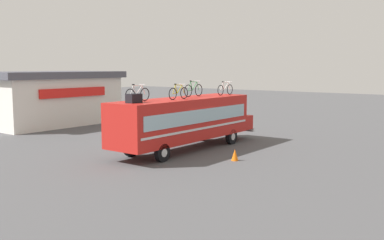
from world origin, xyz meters
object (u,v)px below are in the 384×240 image
object	(u,v)px
bus	(185,119)
rooftop_bicycle_2	(178,93)
luggage_bag_1	(134,98)
rooftop_bicycle_3	(193,90)
rooftop_bicycle_1	(138,94)
traffic_cone	(235,155)
rooftop_bicycle_4	(225,89)

from	to	relation	value
bus	rooftop_bicycle_2	bearing A→B (deg)	-161.71
luggage_bag_1	rooftop_bicycle_3	xyz separation A→B (m)	(5.50, 0.49, 0.17)
rooftop_bicycle_1	rooftop_bicycle_3	bearing A→B (deg)	0.52
luggage_bag_1	rooftop_bicycle_1	size ratio (longest dim) A/B	0.42
rooftop_bicycle_2	rooftop_bicycle_3	bearing A→B (deg)	18.02
traffic_cone	bus	bearing A→B (deg)	77.76
luggage_bag_1	rooftop_bicycle_2	xyz separation A→B (m)	(3.12, -0.28, 0.14)
rooftop_bicycle_1	bus	bearing A→B (deg)	-6.28
bus	rooftop_bicycle_3	world-z (taller)	rooftop_bicycle_3
luggage_bag_1	rooftop_bicycle_3	distance (m)	5.52
rooftop_bicycle_1	luggage_bag_1	bearing A→B (deg)	-148.10
rooftop_bicycle_3	rooftop_bicycle_4	distance (m)	2.47
rooftop_bicycle_4	rooftop_bicycle_2	bearing A→B (deg)	-179.22
traffic_cone	rooftop_bicycle_2	bearing A→B (deg)	93.62
rooftop_bicycle_4	luggage_bag_1	bearing A→B (deg)	178.40
rooftop_bicycle_1	rooftop_bicycle_2	size ratio (longest dim) A/B	1.07
rooftop_bicycle_2	traffic_cone	distance (m)	4.63
rooftop_bicycle_3	bus	bearing A→B (deg)	-162.20
rooftop_bicycle_2	luggage_bag_1	bearing A→B (deg)	174.79
rooftop_bicycle_1	rooftop_bicycle_4	distance (m)	7.18
luggage_bag_1	traffic_cone	bearing A→B (deg)	-48.47
rooftop_bicycle_3	traffic_cone	size ratio (longest dim) A/B	2.93
bus	rooftop_bicycle_3	bearing A→B (deg)	17.80
bus	rooftop_bicycle_1	world-z (taller)	rooftop_bicycle_1
rooftop_bicycle_1	traffic_cone	xyz separation A→B (m)	(2.63, -4.22, -3.05)
luggage_bag_1	rooftop_bicycle_1	bearing A→B (deg)	31.90
bus	rooftop_bicycle_3	size ratio (longest dim) A/B	6.29
bus	rooftop_bicycle_1	bearing A→B (deg)	173.72
bus	rooftop_bicycle_3	xyz separation A→B (m)	(1.32, 0.42, 1.60)
luggage_bag_1	rooftop_bicycle_4	world-z (taller)	rooftop_bicycle_4
rooftop_bicycle_2	rooftop_bicycle_3	distance (m)	2.50
rooftop_bicycle_2	rooftop_bicycle_1	bearing A→B (deg)	163.14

